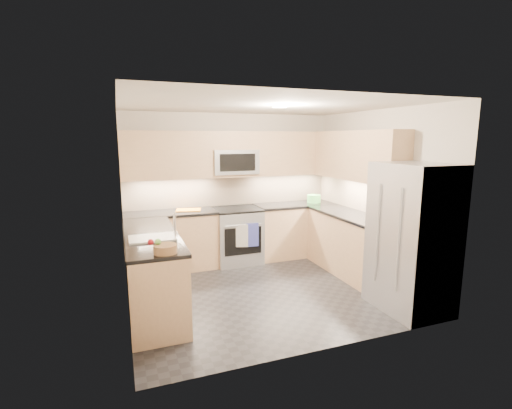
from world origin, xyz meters
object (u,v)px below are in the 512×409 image
Objects in this scene: utensil_bowl at (314,199)px; microwave at (234,162)px; fruit_basket at (165,249)px; cutting_board at (189,210)px; refrigerator at (412,238)px; gas_range at (237,236)px.

microwave is at bearing 175.56° from utensil_bowl.
fruit_basket is (-2.89, -2.14, -0.03)m from utensil_bowl.
refrigerator is at bearing -47.95° from cutting_board.
refrigerator is (1.45, -2.55, -0.80)m from microwave.
refrigerator is 4.64× the size of cutting_board.
gas_range is 1.57m from utensil_bowl.
gas_range is 3.85× the size of fruit_basket.
gas_range is at bearing 56.22° from fruit_basket.
microwave is at bearing 119.62° from refrigerator.
utensil_bowl is at bearing -1.39° from cutting_board.
microwave is 2.76m from fruit_basket.
gas_range is 2.86m from refrigerator.
microwave reaches higher than fruit_basket.
cutting_board is (-2.26, 0.05, -0.06)m from utensil_bowl.
gas_range is 1.20× the size of microwave.
refrigerator is 7.40× the size of utensil_bowl.
utensil_bowl is at bearing 36.52° from fruit_basket.
utensil_bowl is (0.02, 2.44, 0.11)m from refrigerator.
microwave is 3.12× the size of utensil_bowl.
fruit_basket is at bearing -122.28° from microwave.
microwave is (0.00, 0.12, 1.24)m from gas_range.
cutting_board is at bearing -175.78° from microwave.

